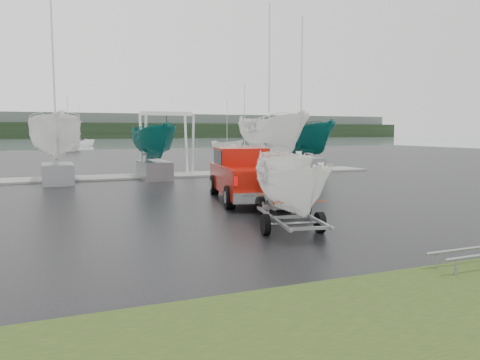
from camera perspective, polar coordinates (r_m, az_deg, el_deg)
ground_plane at (r=18.08m, az=-0.39°, el=-3.22°), size 120.00×120.00×0.00m
lake at (r=116.77m, az=-19.20°, el=4.24°), size 300.00×300.00×0.00m
grass_verge at (r=9.16m, az=27.18°, el=-13.09°), size 40.00×40.00×0.00m
dock at (r=30.43m, az=-9.62°, el=0.55°), size 30.00×3.00×0.12m
treeline at (r=186.66m, az=-20.49°, el=5.65°), size 300.00×8.00×6.00m
far_hill at (r=194.67m, az=-20.59°, el=6.24°), size 300.00×6.00×10.00m
pickup_truck at (r=19.92m, az=0.50°, el=0.92°), size 3.47×6.84×2.17m
trailer_hitched at (r=13.25m, az=6.35°, el=4.65°), size 1.93×3.76×4.77m
trailer_parked at (r=16.37m, az=5.48°, el=5.58°), size 2.33×3.79×5.15m
boat_hoist at (r=30.39m, az=-8.92°, el=5.50°), size 3.30×2.18×4.12m
keelboat_0 at (r=27.59m, az=-21.63°, el=8.57°), size 2.72×3.20×10.90m
keelboat_1 at (r=28.37m, az=-10.52°, el=7.11°), size 2.22×3.20×7.01m
keelboat_2 at (r=30.79m, az=3.97°, el=9.29°), size 2.94×3.20×11.12m
keelboat_3 at (r=32.25m, az=7.89°, el=7.69°), size 2.44×3.20×10.61m
moored_boat_1 at (r=71.94m, az=-20.10°, el=3.33°), size 3.21×3.29×12.08m
moored_boat_2 at (r=51.25m, az=0.54°, el=2.77°), size 3.21×3.20×10.99m
moored_boat_3 at (r=77.47m, az=-1.59°, el=3.86°), size 3.15×3.16×10.93m
moored_boat_5 at (r=93.44m, az=-18.89°, el=3.90°), size 3.22×3.20×11.09m
moored_boat_6 at (r=91.06m, az=3.51°, el=4.17°), size 3.40×3.34×11.67m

